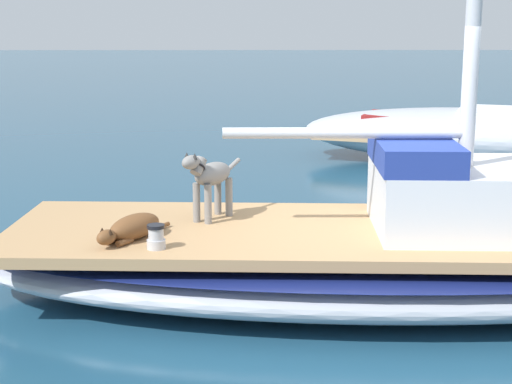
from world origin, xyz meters
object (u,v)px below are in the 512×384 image
object	(u,v)px
moored_boat_port_side	(487,134)
sailboat_main	(363,262)
deck_winch	(156,238)
dog_grey	(210,177)
dog_brown	(132,228)

from	to	relation	value
moored_boat_port_side	sailboat_main	bearing A→B (deg)	-24.75
moored_boat_port_side	deck_winch	bearing A→B (deg)	-33.66
sailboat_main	dog_grey	bearing A→B (deg)	-103.57
sailboat_main	dog_grey	size ratio (longest dim) A/B	8.72
sailboat_main	dog_brown	size ratio (longest dim) A/B	8.63
sailboat_main	dog_grey	distance (m)	1.66
dog_brown	moored_boat_port_side	bearing A→B (deg)	144.05
dog_brown	sailboat_main	bearing A→B (deg)	99.58
dog_brown	dog_grey	xyz separation A→B (m)	(-0.70, 0.66, 0.32)
dog_brown	deck_winch	size ratio (longest dim) A/B	4.05
sailboat_main	dog_grey	world-z (taller)	dog_grey
sailboat_main	deck_winch	distance (m)	2.00
deck_winch	moored_boat_port_side	bearing A→B (deg)	146.34
dog_grey	deck_winch	world-z (taller)	dog_grey
dog_grey	deck_winch	xyz separation A→B (m)	(0.99, -0.41, -0.32)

